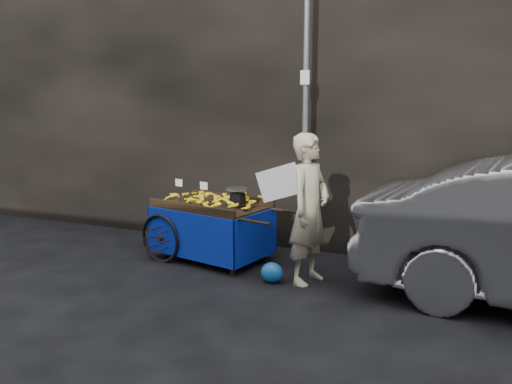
% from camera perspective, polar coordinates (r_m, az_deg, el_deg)
% --- Properties ---
extents(ground, '(80.00, 80.00, 0.00)m').
position_cam_1_polar(ground, '(5.89, -1.30, -10.49)').
color(ground, black).
rests_on(ground, ground).
extents(building_wall, '(13.50, 2.00, 5.00)m').
position_cam_1_polar(building_wall, '(7.87, 9.28, 13.08)').
color(building_wall, black).
rests_on(building_wall, ground).
extents(street_pole, '(0.12, 0.10, 4.00)m').
position_cam_1_polar(street_pole, '(6.63, 5.69, 9.49)').
color(street_pole, slate).
rests_on(street_pole, ground).
extents(banana_cart, '(2.13, 1.29, 1.08)m').
position_cam_1_polar(banana_cart, '(6.69, -5.38, -2.06)').
color(banana_cart, black).
rests_on(banana_cart, ground).
extents(vendor, '(0.91, 0.72, 1.74)m').
position_cam_1_polar(vendor, '(5.76, 6.08, -1.94)').
color(vendor, tan).
rests_on(vendor, ground).
extents(plastic_bag, '(0.27, 0.21, 0.24)m').
position_cam_1_polar(plastic_bag, '(5.90, 1.82, -9.19)').
color(plastic_bag, '#1659AB').
rests_on(plastic_bag, ground).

